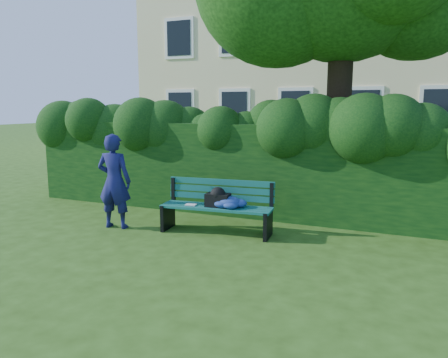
% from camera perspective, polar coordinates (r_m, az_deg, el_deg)
% --- Properties ---
extents(ground, '(80.00, 80.00, 0.00)m').
position_cam_1_polar(ground, '(6.93, -1.99, -8.53)').
color(ground, '#2B4913').
rests_on(ground, ground).
extents(apartment_building, '(16.00, 8.08, 12.00)m').
position_cam_1_polar(apartment_building, '(20.50, 15.99, 20.06)').
color(apartment_building, beige).
rests_on(apartment_building, ground).
extents(hedge, '(10.00, 1.00, 1.80)m').
position_cam_1_polar(hedge, '(8.72, 4.17, 1.29)').
color(hedge, black).
rests_on(hedge, ground).
extents(park_bench, '(1.94, 0.74, 0.89)m').
position_cam_1_polar(park_bench, '(7.41, -0.49, -3.34)').
color(park_bench, '#105348').
rests_on(park_bench, ground).
extents(man_reading, '(0.67, 0.50, 1.67)m').
position_cam_1_polar(man_reading, '(7.91, -14.13, -0.30)').
color(man_reading, navy).
rests_on(man_reading, ground).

